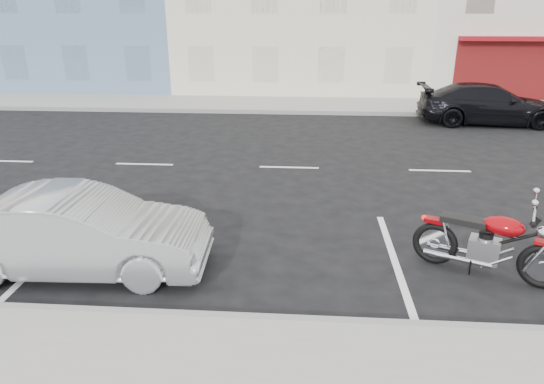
{
  "coord_description": "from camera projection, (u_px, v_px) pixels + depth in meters",
  "views": [
    {
      "loc": [
        -1.57,
        -12.48,
        4.05
      ],
      "look_at": [
        -2.18,
        -3.99,
        0.8
      ],
      "focal_mm": 32.0,
      "sensor_mm": 36.0,
      "label": 1
    }
  ],
  "objects": [
    {
      "name": "sidewalk_far",
      "position": [
        229.0,
        104.0,
        21.38
      ],
      "size": [
        80.0,
        3.4,
        0.15
      ],
      "primitive_type": "cube",
      "color": "gray",
      "rests_on": "ground"
    },
    {
      "name": "curb_far",
      "position": [
        222.0,
        111.0,
        19.8
      ],
      "size": [
        80.0,
        0.12,
        0.16
      ],
      "primitive_type": "cube",
      "color": "gray",
      "rests_on": "ground"
    },
    {
      "name": "curb_near",
      "position": [
        55.0,
        312.0,
        6.75
      ],
      "size": [
        80.0,
        0.12,
        0.16
      ],
      "primitive_type": "cube",
      "color": "gray",
      "rests_on": "ground"
    },
    {
      "name": "ground",
      "position": [
        364.0,
        169.0,
        12.97
      ],
      "size": [
        120.0,
        120.0,
        0.0
      ],
      "primitive_type": "plane",
      "color": "black",
      "rests_on": "ground"
    },
    {
      "name": "sedan_silver",
      "position": [
        79.0,
        233.0,
        7.75
      ],
      "size": [
        4.17,
        1.59,
        1.36
      ],
      "primitive_type": "imported",
      "rotation": [
        0.0,
        0.0,
        1.61
      ],
      "color": "#96999D",
      "rests_on": "ground"
    },
    {
      "name": "car_far",
      "position": [
        488.0,
        104.0,
        17.81
      ],
      "size": [
        5.11,
        2.26,
        1.46
      ],
      "primitive_type": "imported",
      "rotation": [
        0.0,
        0.0,
        1.53
      ],
      "color": "black",
      "rests_on": "ground"
    }
  ]
}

